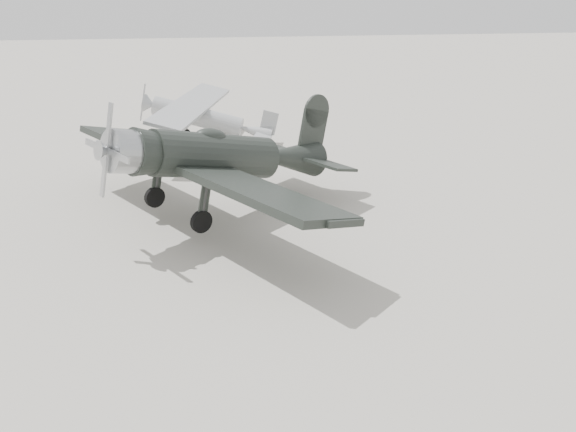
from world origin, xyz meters
The scene contains 3 objects.
ground centered at (0.00, 0.00, 0.00)m, with size 160.00×160.00×0.00m, color #AEA49A.
lowwing_monoplane centered at (-1.07, 7.17, 2.34)m, with size 11.10×12.62×4.42m.
highwing_monoplane centered at (-1.77, 16.97, 1.80)m, with size 7.26×10.13×2.87m.
Camera 1 is at (-1.64, -12.56, 8.24)m, focal length 35.00 mm.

